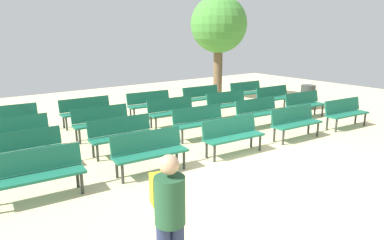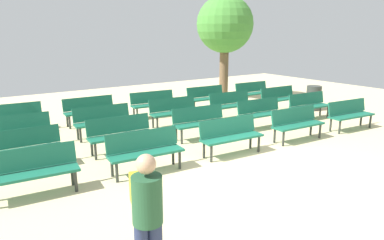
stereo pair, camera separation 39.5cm
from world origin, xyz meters
TOP-DOWN VIEW (x-y plane):
  - ground_plane at (0.00, 0.00)m, footprint 26.22×26.22m
  - bench_r0_c0 at (-4.29, 1.91)m, footprint 1.64×0.62m
  - bench_r0_c1 at (-2.11, 1.75)m, footprint 1.63×0.61m
  - bench_r0_c2 at (0.10, 1.58)m, footprint 1.63×0.60m
  - bench_r0_c3 at (2.34, 1.44)m, footprint 1.63×0.58m
  - bench_r0_c4 at (4.56, 1.26)m, footprint 1.64×0.63m
  - bench_r1_c0 at (-4.22, 3.35)m, footprint 1.62×0.55m
  - bench_r1_c1 at (-2.04, 3.21)m, footprint 1.63×0.58m
  - bench_r1_c2 at (0.26, 3.07)m, footprint 1.64×0.62m
  - bench_r1_c3 at (2.44, 2.91)m, footprint 1.63×0.60m
  - bench_r1_c4 at (4.61, 2.79)m, footprint 1.63×0.60m
  - bench_r2_c0 at (-4.10, 4.86)m, footprint 1.63×0.61m
  - bench_r2_c1 at (-1.93, 4.70)m, footprint 1.63×0.58m
  - bench_r2_c2 at (0.35, 4.61)m, footprint 1.63×0.58m
  - bench_r2_c3 at (2.54, 4.42)m, footprint 1.63×0.61m
  - bench_r2_c4 at (4.78, 4.27)m, footprint 1.62×0.55m
  - bench_r3_c0 at (-3.99, 6.44)m, footprint 1.63×0.60m
  - bench_r3_c1 at (-1.80, 6.26)m, footprint 1.62×0.55m
  - bench_r3_c2 at (0.39, 6.05)m, footprint 1.63×0.61m
  - bench_r3_c3 at (2.62, 5.93)m, footprint 1.62×0.56m
  - bench_r3_c4 at (4.86, 5.76)m, footprint 1.62×0.56m
  - tree_1 at (4.54, 7.27)m, footprint 2.41×2.41m
  - visitor_with_backpack at (-3.64, -1.37)m, footprint 0.44×0.58m
  - trash_bin at (5.91, 3.58)m, footprint 0.54×0.54m

SIDE VIEW (x-z plane):
  - ground_plane at x=0.00m, z-range 0.00..0.00m
  - trash_bin at x=5.91m, z-range 0.00..0.92m
  - bench_r0_c0 at x=-4.29m, z-range 0.07..0.94m
  - bench_r0_c1 at x=-2.11m, z-range 0.07..0.94m
  - bench_r0_c2 at x=0.10m, z-range 0.07..0.94m
  - bench_r0_c3 at x=2.34m, z-range 0.07..0.94m
  - bench_r0_c4 at x=4.56m, z-range 0.07..0.94m
  - bench_r1_c0 at x=-4.22m, z-range 0.07..0.94m
  - bench_r1_c1 at x=-2.04m, z-range 0.07..0.94m
  - bench_r1_c2 at x=0.26m, z-range 0.07..0.94m
  - bench_r1_c3 at x=2.44m, z-range 0.07..0.94m
  - bench_r1_c4 at x=4.61m, z-range 0.07..0.94m
  - bench_r2_c0 at x=-4.10m, z-range 0.07..0.94m
  - bench_r2_c1 at x=-1.93m, z-range 0.07..0.94m
  - bench_r2_c2 at x=0.35m, z-range 0.07..0.94m
  - bench_r2_c3 at x=2.54m, z-range 0.07..0.94m
  - bench_r2_c4 at x=4.78m, z-range 0.07..0.94m
  - bench_r3_c0 at x=-3.99m, z-range 0.07..0.94m
  - bench_r3_c1 at x=-1.80m, z-range 0.07..0.94m
  - bench_r3_c2 at x=0.39m, z-range 0.07..0.94m
  - bench_r3_c3 at x=2.62m, z-range 0.07..0.94m
  - bench_r3_c4 at x=4.86m, z-range 0.07..0.94m
  - visitor_with_backpack at x=-3.64m, z-range 0.11..1.76m
  - tree_1 at x=4.54m, z-range 0.95..5.36m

